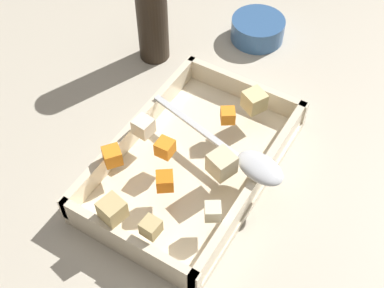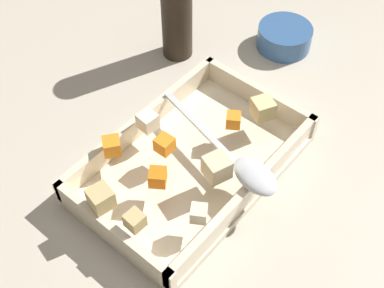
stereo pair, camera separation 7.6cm
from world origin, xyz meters
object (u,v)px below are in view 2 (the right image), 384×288
at_px(baking_dish, 192,164).
at_px(pepper_mill, 176,2).
at_px(serving_spoon, 247,172).
at_px(small_prep_bowl, 284,37).

relative_size(baking_dish, pepper_mill, 1.44).
distance_m(baking_dish, pepper_mill, 0.30).
xyz_separation_m(serving_spoon, pepper_mill, (0.18, 0.29, 0.05)).
bearing_deg(small_prep_bowl, baking_dish, -170.51).
distance_m(baking_dish, serving_spoon, 0.10).
xyz_separation_m(serving_spoon, small_prep_bowl, (0.33, 0.15, -0.04)).
distance_m(baking_dish, small_prep_bowl, 0.35).
bearing_deg(serving_spoon, small_prep_bowl, -52.02).
bearing_deg(pepper_mill, serving_spoon, -122.11).
bearing_deg(baking_dish, pepper_mill, 45.67).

